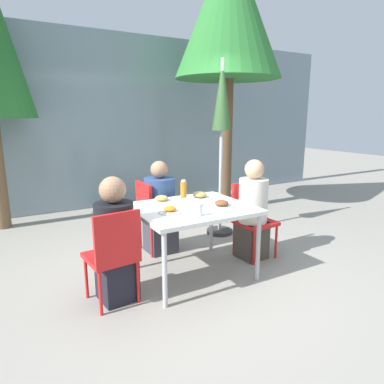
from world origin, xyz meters
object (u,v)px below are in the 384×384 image
at_px(chair_right, 251,214).
at_px(closed_umbrella, 222,112).
at_px(person_right, 253,212).
at_px(bottle, 183,191).
at_px(person_far, 160,210).
at_px(chair_left, 114,251).
at_px(drinking_cup, 199,210).
at_px(person_left, 115,243).
at_px(chair_far, 152,212).
at_px(tree_behind_right, 229,10).
at_px(salad_bowl, 190,203).

height_order(chair_right, closed_umbrella, closed_umbrella).
distance_m(person_right, closed_umbrella, 1.42).
relative_size(person_right, bottle, 5.10).
bearing_deg(person_far, chair_left, -44.21).
height_order(closed_umbrella, drinking_cup, closed_umbrella).
height_order(person_left, chair_far, person_left).
bearing_deg(person_left, chair_far, 44.54).
distance_m(person_far, drinking_cup, 1.07).
relative_size(drinking_cup, tree_behind_right, 0.03).
xyz_separation_m(person_left, person_far, (0.80, 0.82, -0.02)).
distance_m(chair_left, person_far, 1.24).
relative_size(chair_left, drinking_cup, 7.86).
bearing_deg(person_right, person_far, -42.79).
height_order(chair_right, salad_bowl, chair_right).
relative_size(chair_left, person_left, 0.76).
bearing_deg(person_left, chair_right, 1.27).
relative_size(bottle, salad_bowl, 1.14).
bearing_deg(chair_right, drinking_cup, 20.90).
bearing_deg(closed_umbrella, person_far, -169.42).
bearing_deg(person_right, salad_bowl, -3.16).
xyz_separation_m(chair_right, person_right, (-0.05, -0.08, 0.05)).
bearing_deg(bottle, person_right, -15.44).
bearing_deg(chair_left, person_far, 41.23).
height_order(person_far, bottle, person_far).
relative_size(person_far, salad_bowl, 5.60).
height_order(person_far, tree_behind_right, tree_behind_right).
bearing_deg(chair_right, person_left, 4.10).
bearing_deg(person_far, person_left, -45.59).
bearing_deg(chair_left, chair_far, 45.59).
distance_m(closed_umbrella, bottle, 1.40).
bearing_deg(tree_behind_right, person_left, -142.07).
bearing_deg(drinking_cup, chair_left, 170.43).
bearing_deg(closed_umbrella, person_left, -150.53).
relative_size(closed_umbrella, salad_bowl, 11.77).
relative_size(person_right, salad_bowl, 5.80).
distance_m(chair_left, person_right, 1.69).
height_order(person_left, salad_bowl, person_left).
relative_size(chair_far, tree_behind_right, 0.20).
bearing_deg(salad_bowl, chair_right, 5.61).
bearing_deg(chair_left, bottle, 19.53).
bearing_deg(drinking_cup, bottle, 75.83).
bearing_deg(person_far, tree_behind_right, 122.07).
bearing_deg(person_far, bottle, 6.05).
height_order(chair_left, person_left, person_left).
relative_size(chair_left, chair_right, 1.00).
bearing_deg(chair_left, closed_umbrella, 24.84).
height_order(chair_left, salad_bowl, chair_left).
xyz_separation_m(person_far, tree_behind_right, (1.76, 1.17, 2.70)).
bearing_deg(chair_left, drinking_cup, -15.66).
distance_m(person_left, chair_far, 1.13).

